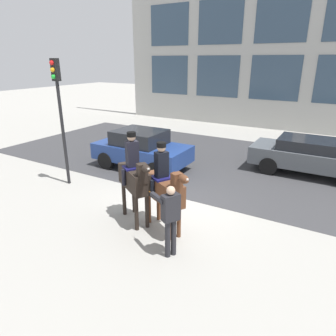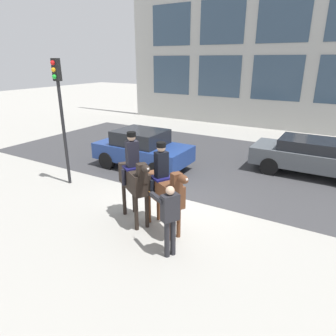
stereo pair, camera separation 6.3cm
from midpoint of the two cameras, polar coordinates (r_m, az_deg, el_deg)
The scene contains 8 objects.
ground_plane at distance 9.63m, azimuth 1.76°, elevation -7.01°, with size 80.00×80.00×0.00m, color #9E9B93.
road_surface at distance 13.66m, azimuth 11.50°, elevation 0.93°, with size 21.87×8.50×0.01m.
mounted_horse_lead at distance 8.20m, azimuth -6.21°, elevation -1.61°, with size 1.61×1.18×2.58m.
mounted_horse_companion at distance 7.75m, azimuth -0.59°, elevation -3.66°, with size 1.77×1.16×2.43m.
pedestrian_bystander at distance 6.83m, azimuth 0.53°, elevation -9.07°, with size 0.91×0.46×1.78m.
street_car_near_lane at distance 12.65m, azimuth -4.77°, elevation 3.70°, with size 3.99×2.01×1.61m.
street_car_far_lane at distance 13.17m, azimuth 25.77°, elevation 2.13°, with size 4.52×2.00×1.44m.
traffic_light at distance 11.10m, azimuth -19.68°, elevation 11.40°, with size 0.24×0.29×4.41m.
Camera 2 is at (4.16, -7.50, 4.37)m, focal length 32.00 mm.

